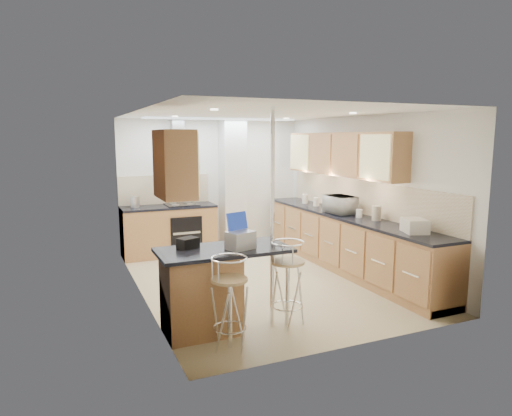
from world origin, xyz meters
name	(u,v)px	position (x,y,z in m)	size (l,w,h in m)	color
ground	(262,280)	(0.00, 0.00, 0.00)	(4.80, 4.80, 0.00)	#D2BC8C
room_shell	(272,177)	(0.32, 0.38, 1.54)	(3.64, 4.84, 2.51)	white
right_counter	(346,242)	(1.50, 0.00, 0.46)	(0.63, 4.40, 0.92)	#A66B42
back_counter	(169,230)	(-0.95, 2.10, 0.46)	(1.70, 0.63, 0.92)	#A66B42
peninsula	(224,289)	(-1.12, -1.45, 0.48)	(1.47, 0.72, 0.94)	#A66B42
microwave	(340,205)	(1.45, 0.11, 1.07)	(0.53, 0.36, 0.29)	silver
laptop	(240,240)	(-0.96, -1.55, 1.04)	(0.29, 0.22, 0.20)	#989BA0
bag	(188,243)	(-1.49, -1.28, 1.00)	(0.22, 0.16, 0.12)	black
bar_stool_near	(230,302)	(-1.23, -1.92, 0.49)	(0.40, 0.40, 0.98)	tan
bar_stool_end	(287,283)	(-0.42, -1.63, 0.50)	(0.41, 0.41, 1.00)	tan
jar_a	(305,199)	(1.50, 1.35, 1.01)	(0.12, 0.12, 0.17)	silver
jar_b	(316,202)	(1.52, 0.99, 1.00)	(0.11, 0.11, 0.15)	silver
jar_c	(377,213)	(1.60, -0.64, 1.03)	(0.14, 0.14, 0.22)	#B8AC93
jar_d	(359,213)	(1.51, -0.33, 0.98)	(0.10, 0.10, 0.13)	silver
bread_bin	(415,226)	(1.50, -1.56, 1.01)	(0.27, 0.35, 0.18)	silver
kettle	(135,202)	(-1.54, 2.14, 1.02)	(0.16, 0.16, 0.20)	#B6B8BB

